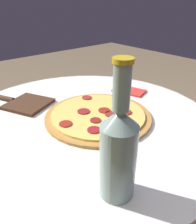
{
  "coord_description": "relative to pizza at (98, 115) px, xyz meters",
  "views": [
    {
      "loc": [
        -0.52,
        0.38,
        1.13
      ],
      "look_at": [
        -0.03,
        -0.04,
        0.79
      ],
      "focal_mm": 35.0,
      "sensor_mm": 36.0,
      "label": 1
    }
  ],
  "objects": [
    {
      "name": "beer_bottle",
      "position": [
        -0.27,
        0.18,
        0.1
      ],
      "size": [
        0.07,
        0.07,
        0.28
      ],
      "color": "gray",
      "rests_on": "table"
    },
    {
      "name": "table",
      "position": [
        0.03,
        0.04,
        -0.2
      ],
      "size": [
        0.89,
        0.89,
        0.77
      ],
      "color": "white",
      "rests_on": "ground_plane"
    },
    {
      "name": "napkin",
      "position": [
        0.09,
        -0.25,
        -0.0
      ],
      "size": [
        0.15,
        0.12,
        0.01
      ],
      "color": "red",
      "rests_on": "table"
    },
    {
      "name": "pizza_paddle",
      "position": [
        0.27,
        0.15,
        -0.0
      ],
      "size": [
        0.29,
        0.2,
        0.02
      ],
      "rotation": [
        0.0,
        0.0,
        0.44
      ],
      "color": "#422819",
      "rests_on": "table"
    },
    {
      "name": "pizza",
      "position": [
        0.0,
        0.0,
        0.0
      ],
      "size": [
        0.36,
        0.36,
        0.02
      ],
      "color": "#B77F3D",
      "rests_on": "table"
    }
  ]
}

